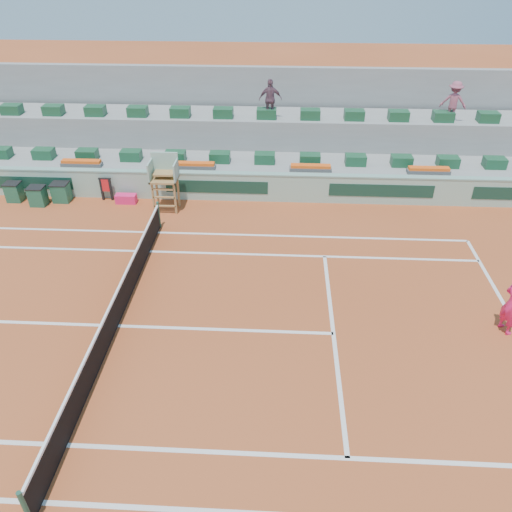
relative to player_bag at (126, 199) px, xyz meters
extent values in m
plane|color=#9F431E|center=(1.89, -7.93, -0.19)|extent=(90.00, 90.00, 0.00)
cube|color=gray|center=(1.89, 2.77, 0.41)|extent=(36.00, 4.00, 1.20)
cube|color=gray|center=(1.89, 4.37, 1.11)|extent=(36.00, 2.40, 2.60)
cube|color=gray|center=(1.89, 5.97, 2.01)|extent=(36.00, 0.40, 4.40)
cube|color=#F82067|center=(0.00, 0.00, 0.00)|extent=(0.88, 0.39, 0.39)
imported|color=#704B59|center=(6.06, 3.76, 3.29)|extent=(1.06, 0.51, 1.76)
imported|color=#9A4D60|center=(14.24, 3.84, 3.28)|extent=(1.28, 0.96, 1.75)
cube|color=silver|center=(1.89, -13.41, -0.19)|extent=(23.77, 0.12, 0.01)
cube|color=silver|center=(1.89, -2.44, -0.19)|extent=(23.77, 0.12, 0.01)
cube|color=silver|center=(1.89, -12.04, -0.19)|extent=(23.77, 0.12, 0.01)
cube|color=silver|center=(1.89, -3.81, -0.19)|extent=(23.77, 0.12, 0.01)
cube|color=silver|center=(8.29, -7.93, -0.19)|extent=(0.12, 8.23, 0.01)
cube|color=silver|center=(1.89, -7.93, -0.19)|extent=(12.80, 0.12, 0.01)
cube|color=black|center=(1.89, -7.93, 0.27)|extent=(0.03, 11.87, 0.92)
cube|color=white|center=(1.89, -7.93, 0.76)|extent=(0.06, 11.87, 0.07)
cylinder|color=#1F4A36|center=(1.89, -13.86, 0.36)|extent=(0.10, 0.10, 1.10)
cylinder|color=#1F4A36|center=(1.89, -1.99, 0.36)|extent=(0.10, 0.10, 1.10)
cube|color=#92B8A4|center=(1.89, 0.57, 0.41)|extent=(36.00, 0.30, 1.20)
cube|color=#79A292|center=(1.89, 0.57, 1.04)|extent=(36.00, 0.34, 0.06)
cube|color=#14382A|center=(-4.61, 0.41, 0.46)|extent=(4.40, 0.02, 0.56)
cube|color=#14382A|center=(3.89, 0.41, 0.46)|extent=(4.40, 0.02, 0.56)
cube|color=#14382A|center=(10.89, 0.41, 0.46)|extent=(4.40, 0.02, 0.56)
cube|color=olive|center=(1.44, -0.88, 0.48)|extent=(0.08, 0.08, 1.35)
cube|color=olive|center=(2.34, -0.88, 0.48)|extent=(0.08, 0.08, 1.35)
cube|color=olive|center=(1.44, -0.18, 0.48)|extent=(0.08, 0.08, 1.35)
cube|color=olive|center=(2.34, -0.18, 0.48)|extent=(0.08, 0.08, 1.35)
cube|color=olive|center=(1.89, -0.53, 1.20)|extent=(1.10, 0.90, 0.08)
cube|color=#92B8A4|center=(1.89, -0.15, 1.71)|extent=(1.10, 0.08, 1.00)
cube|color=#92B8A4|center=(1.37, -0.53, 1.56)|extent=(0.06, 0.90, 0.80)
cube|color=#92B8A4|center=(2.41, -0.53, 1.56)|extent=(0.06, 0.90, 0.80)
cube|color=olive|center=(1.89, -0.43, 1.44)|extent=(0.80, 0.60, 0.08)
cube|color=olive|center=(1.89, -0.88, 0.16)|extent=(0.90, 0.08, 0.06)
cube|color=olive|center=(1.89, -0.88, 0.56)|extent=(0.90, 0.08, 0.06)
cube|color=olive|center=(1.89, -0.88, 0.91)|extent=(0.90, 0.08, 0.06)
cube|color=#194C2D|center=(-6.11, 1.87, 1.23)|extent=(0.90, 0.60, 0.44)
cube|color=#194C2D|center=(-4.11, 1.87, 1.23)|extent=(0.90, 0.60, 0.44)
cube|color=#194C2D|center=(-2.11, 1.87, 1.23)|extent=(0.90, 0.60, 0.44)
cube|color=#194C2D|center=(-0.11, 1.87, 1.23)|extent=(0.90, 0.60, 0.44)
cube|color=#194C2D|center=(1.89, 1.87, 1.23)|extent=(0.90, 0.60, 0.44)
cube|color=#194C2D|center=(3.89, 1.87, 1.23)|extent=(0.90, 0.60, 0.44)
cube|color=#194C2D|center=(5.89, 1.87, 1.23)|extent=(0.90, 0.60, 0.44)
cube|color=#194C2D|center=(7.89, 1.87, 1.23)|extent=(0.90, 0.60, 0.44)
cube|color=#194C2D|center=(9.89, 1.87, 1.23)|extent=(0.90, 0.60, 0.44)
cube|color=#194C2D|center=(11.89, 1.87, 1.23)|extent=(0.90, 0.60, 0.44)
cube|color=#194C2D|center=(13.89, 1.87, 1.23)|extent=(0.90, 0.60, 0.44)
cube|color=#194C2D|center=(15.89, 1.87, 1.23)|extent=(0.90, 0.60, 0.44)
cube|color=#194C2D|center=(-6.11, 3.77, 2.63)|extent=(0.90, 0.60, 0.44)
cube|color=#194C2D|center=(-4.11, 3.77, 2.63)|extent=(0.90, 0.60, 0.44)
cube|color=#194C2D|center=(-2.11, 3.77, 2.63)|extent=(0.90, 0.60, 0.44)
cube|color=#194C2D|center=(-0.11, 3.77, 2.63)|extent=(0.90, 0.60, 0.44)
cube|color=#194C2D|center=(1.89, 3.77, 2.63)|extent=(0.90, 0.60, 0.44)
cube|color=#194C2D|center=(3.89, 3.77, 2.63)|extent=(0.90, 0.60, 0.44)
cube|color=#194C2D|center=(5.89, 3.77, 2.63)|extent=(0.90, 0.60, 0.44)
cube|color=#194C2D|center=(7.89, 3.77, 2.63)|extent=(0.90, 0.60, 0.44)
cube|color=#194C2D|center=(9.89, 3.77, 2.63)|extent=(0.90, 0.60, 0.44)
cube|color=#194C2D|center=(11.89, 3.77, 2.63)|extent=(0.90, 0.60, 0.44)
cube|color=#194C2D|center=(13.89, 3.77, 2.63)|extent=(0.90, 0.60, 0.44)
cube|color=#194C2D|center=(15.89, 3.77, 2.63)|extent=(0.90, 0.60, 0.44)
cube|color=#525252|center=(-2.11, 1.07, 1.09)|extent=(1.80, 0.36, 0.16)
cube|color=#F95715|center=(-2.11, 1.07, 1.23)|extent=(1.70, 0.32, 0.12)
cube|color=#525252|center=(2.89, 1.07, 1.09)|extent=(1.80, 0.36, 0.16)
cube|color=#F95715|center=(2.89, 1.07, 1.23)|extent=(1.70, 0.32, 0.12)
cube|color=#525252|center=(7.89, 1.07, 1.09)|extent=(1.80, 0.36, 0.16)
cube|color=#F95715|center=(7.89, 1.07, 1.23)|extent=(1.70, 0.32, 0.12)
cube|color=#525252|center=(12.89, 1.07, 1.09)|extent=(1.80, 0.36, 0.16)
cube|color=#F95715|center=(12.89, 1.07, 1.23)|extent=(1.70, 0.32, 0.12)
cube|color=#1B5239|center=(-2.82, 0.03, 0.21)|extent=(0.69, 0.59, 0.80)
cube|color=black|center=(-2.82, 0.03, 0.63)|extent=(0.73, 0.63, 0.04)
cube|color=#1B5239|center=(-3.67, -0.38, 0.21)|extent=(0.65, 0.56, 0.80)
cube|color=black|center=(-3.67, -0.38, 0.63)|extent=(0.69, 0.59, 0.04)
cube|color=#1B5239|center=(-4.85, -0.06, 0.21)|extent=(0.62, 0.53, 0.80)
cube|color=black|center=(-4.85, -0.06, 0.63)|extent=(0.65, 0.57, 0.04)
cube|color=black|center=(-1.09, 0.24, 0.31)|extent=(0.09, 0.09, 1.00)
cube|color=black|center=(-0.69, 0.24, 0.31)|extent=(0.09, 0.09, 1.00)
cube|color=black|center=(-0.89, 0.24, 0.81)|extent=(0.54, 0.07, 0.06)
cube|color=red|center=(-0.89, 0.22, 0.51)|extent=(0.40, 0.04, 0.56)
camera|label=1|loc=(6.61, -18.97, 9.70)|focal=35.00mm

